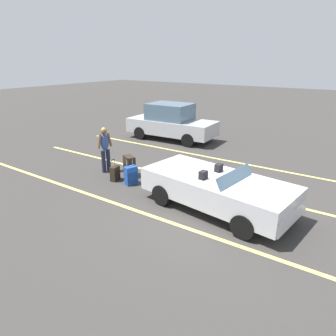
% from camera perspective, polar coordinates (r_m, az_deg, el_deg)
% --- Properties ---
extents(ground_plane, '(80.00, 80.00, 0.00)m').
position_cam_1_polar(ground_plane, '(8.49, 9.03, -7.60)').
color(ground_plane, '#383533').
extents(lot_line_near, '(18.00, 0.12, 0.01)m').
position_cam_1_polar(lot_line_near, '(7.44, 4.50, -11.64)').
color(lot_line_near, '#EAE066').
rests_on(lot_line_near, ground_plane).
extents(lot_line_mid, '(18.00, 0.12, 0.01)m').
position_cam_1_polar(lot_line_mid, '(9.63, 12.54, -4.39)').
color(lot_line_mid, '#EAE066').
rests_on(lot_line_mid, ground_plane).
extents(lot_line_far, '(18.00, 0.12, 0.01)m').
position_cam_1_polar(lot_line_far, '(12.02, 17.40, 0.13)').
color(lot_line_far, '#EAE066').
rests_on(lot_line_far, ground_plane).
extents(convertible_car, '(4.34, 2.30, 1.24)m').
position_cam_1_polar(convertible_car, '(8.14, 10.49, -4.35)').
color(convertible_car, silver).
rests_on(convertible_car, ground_plane).
extents(suitcase_large_black, '(0.55, 0.46, 0.74)m').
position_cam_1_polar(suitcase_large_black, '(10.57, -7.38, 0.32)').
color(suitcase_large_black, '#2D2319').
rests_on(suitcase_large_black, ground_plane).
extents(suitcase_medium_bright, '(0.37, 0.46, 0.87)m').
position_cam_1_polar(suitcase_medium_bright, '(9.90, -7.04, -1.41)').
color(suitcase_medium_bright, '#1E479E').
rests_on(suitcase_medium_bright, ground_plane).
extents(suitcase_small_carryon, '(0.27, 0.37, 0.75)m').
position_cam_1_polar(suitcase_small_carryon, '(10.31, -10.04, -1.03)').
color(suitcase_small_carryon, '#2D2319').
rests_on(suitcase_small_carryon, ground_plane).
extents(duffel_bag, '(0.71, 0.52, 0.34)m').
position_cam_1_polar(duffel_bag, '(10.53, -3.02, -0.83)').
color(duffel_bag, black).
rests_on(duffel_bag, ground_plane).
extents(traveler_person, '(0.28, 0.61, 1.65)m').
position_cam_1_polar(traveler_person, '(10.98, -11.91, 3.88)').
color(traveler_person, '#1E2338').
rests_on(traveler_person, ground_plane).
extents(parked_sedan_near, '(4.58, 2.03, 1.82)m').
position_cam_1_polar(parked_sedan_near, '(15.39, 0.61, 8.72)').
color(parked_sedan_near, '#B2B2B7').
rests_on(parked_sedan_near, ground_plane).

